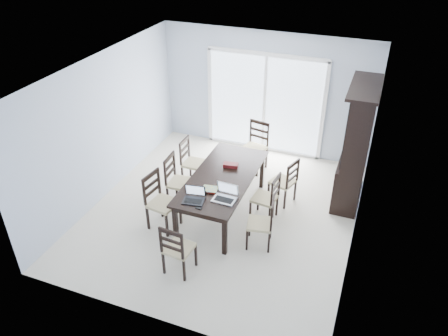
{
  "coord_description": "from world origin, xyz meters",
  "views": [
    {
      "loc": [
        2.25,
        -5.81,
        4.76
      ],
      "look_at": [
        0.03,
        0.0,
        0.92
      ],
      "focal_mm": 35.0,
      "sensor_mm": 36.0,
      "label": 1
    }
  ],
  "objects_px": {
    "chair_right_near": "(266,218)",
    "hot_tub": "(244,106)",
    "chair_left_mid": "(176,176)",
    "chair_end_near": "(175,245)",
    "chair_end_far": "(256,141)",
    "laptop_dark": "(193,199)",
    "chair_left_far": "(190,157)",
    "chair_right_far": "(287,177)",
    "game_box": "(231,165)",
    "dining_table": "(223,180)",
    "laptop_silver": "(224,197)",
    "chair_right_mid": "(270,194)",
    "cell_phone": "(199,208)",
    "chair_left_near": "(158,195)",
    "china_hutch": "(356,147)"
  },
  "relations": [
    {
      "from": "chair_end_near",
      "to": "chair_left_mid",
      "type": "bearing_deg",
      "value": 120.78
    },
    {
      "from": "chair_end_far",
      "to": "cell_phone",
      "type": "height_order",
      "value": "chair_end_far"
    },
    {
      "from": "chair_left_mid",
      "to": "chair_right_near",
      "type": "xyz_separation_m",
      "value": [
        1.81,
        -0.53,
        -0.05
      ]
    },
    {
      "from": "chair_left_near",
      "to": "chair_end_near",
      "type": "bearing_deg",
      "value": 48.78
    },
    {
      "from": "chair_left_far",
      "to": "chair_right_far",
      "type": "height_order",
      "value": "chair_left_far"
    },
    {
      "from": "chair_left_mid",
      "to": "chair_end_near",
      "type": "relative_size",
      "value": 1.09
    },
    {
      "from": "chair_left_mid",
      "to": "chair_right_near",
      "type": "relative_size",
      "value": 1.1
    },
    {
      "from": "china_hutch",
      "to": "chair_end_near",
      "type": "bearing_deg",
      "value": -126.03
    },
    {
      "from": "game_box",
      "to": "chair_right_near",
      "type": "bearing_deg",
      "value": -44.95
    },
    {
      "from": "chair_right_far",
      "to": "game_box",
      "type": "distance_m",
      "value": 1.04
    },
    {
      "from": "game_box",
      "to": "dining_table",
      "type": "bearing_deg",
      "value": -94.04
    },
    {
      "from": "chair_left_mid",
      "to": "hot_tub",
      "type": "distance_m",
      "value": 3.57
    },
    {
      "from": "chair_left_mid",
      "to": "chair_end_near",
      "type": "distance_m",
      "value": 1.78
    },
    {
      "from": "chair_right_mid",
      "to": "chair_end_near",
      "type": "xyz_separation_m",
      "value": [
        -0.91,
        -1.72,
        -0.0
      ]
    },
    {
      "from": "chair_right_mid",
      "to": "game_box",
      "type": "xyz_separation_m",
      "value": [
        -0.8,
        0.26,
        0.23
      ]
    },
    {
      "from": "cell_phone",
      "to": "hot_tub",
      "type": "bearing_deg",
      "value": 107.32
    },
    {
      "from": "chair_end_far",
      "to": "laptop_dark",
      "type": "distance_m",
      "value": 2.53
    },
    {
      "from": "dining_table",
      "to": "chair_end_far",
      "type": "distance_m",
      "value": 1.67
    },
    {
      "from": "cell_phone",
      "to": "game_box",
      "type": "bearing_deg",
      "value": 95.67
    },
    {
      "from": "chair_left_near",
      "to": "chair_right_near",
      "type": "xyz_separation_m",
      "value": [
        1.81,
        0.14,
        -0.07
      ]
    },
    {
      "from": "cell_phone",
      "to": "chair_end_near",
      "type": "bearing_deg",
      "value": -88.67
    },
    {
      "from": "hot_tub",
      "to": "game_box",
      "type": "bearing_deg",
      "value": -75.42
    },
    {
      "from": "chair_right_near",
      "to": "cell_phone",
      "type": "bearing_deg",
      "value": 101.87
    },
    {
      "from": "chair_left_mid",
      "to": "chair_end_far",
      "type": "distance_m",
      "value": 1.97
    },
    {
      "from": "chair_end_near",
      "to": "chair_right_near",
      "type": "bearing_deg",
      "value": 51.0
    },
    {
      "from": "chair_right_near",
      "to": "cell_phone",
      "type": "distance_m",
      "value": 1.06
    },
    {
      "from": "chair_right_mid",
      "to": "game_box",
      "type": "bearing_deg",
      "value": 77.26
    },
    {
      "from": "chair_left_far",
      "to": "cell_phone",
      "type": "relative_size",
      "value": 10.78
    },
    {
      "from": "chair_right_far",
      "to": "game_box",
      "type": "bearing_deg",
      "value": 126.92
    },
    {
      "from": "laptop_silver",
      "to": "game_box",
      "type": "height_order",
      "value": "laptop_silver"
    },
    {
      "from": "laptop_silver",
      "to": "china_hutch",
      "type": "bearing_deg",
      "value": 49.35
    },
    {
      "from": "chair_left_near",
      "to": "chair_right_far",
      "type": "bearing_deg",
      "value": 135.64
    },
    {
      "from": "chair_end_near",
      "to": "cell_phone",
      "type": "distance_m",
      "value": 0.71
    },
    {
      "from": "laptop_dark",
      "to": "chair_left_mid",
      "type": "bearing_deg",
      "value": 122.16
    },
    {
      "from": "chair_right_near",
      "to": "game_box",
      "type": "relative_size",
      "value": 3.93
    },
    {
      "from": "cell_phone",
      "to": "game_box",
      "type": "relative_size",
      "value": 0.38
    },
    {
      "from": "dining_table",
      "to": "chair_left_far",
      "type": "relative_size",
      "value": 2.07
    },
    {
      "from": "laptop_silver",
      "to": "dining_table",
      "type": "bearing_deg",
      "value": 115.39
    },
    {
      "from": "chair_left_far",
      "to": "laptop_dark",
      "type": "relative_size",
      "value": 2.92
    },
    {
      "from": "chair_left_far",
      "to": "chair_end_far",
      "type": "height_order",
      "value": "chair_end_far"
    },
    {
      "from": "chair_right_far",
      "to": "chair_end_far",
      "type": "distance_m",
      "value": 1.35
    },
    {
      "from": "laptop_dark",
      "to": "game_box",
      "type": "height_order",
      "value": "laptop_dark"
    },
    {
      "from": "chair_right_mid",
      "to": "chair_left_near",
      "type": "bearing_deg",
      "value": 120.62
    },
    {
      "from": "chair_right_near",
      "to": "hot_tub",
      "type": "xyz_separation_m",
      "value": [
        -1.75,
        4.1,
        -0.06
      ]
    },
    {
      "from": "laptop_dark",
      "to": "cell_phone",
      "type": "bearing_deg",
      "value": -51.45
    },
    {
      "from": "chair_end_near",
      "to": "chair_end_far",
      "type": "relative_size",
      "value": 0.88
    },
    {
      "from": "chair_left_mid",
      "to": "laptop_silver",
      "type": "height_order",
      "value": "chair_left_mid"
    },
    {
      "from": "china_hutch",
      "to": "game_box",
      "type": "distance_m",
      "value": 2.22
    },
    {
      "from": "chair_left_far",
      "to": "chair_end_far",
      "type": "xyz_separation_m",
      "value": [
        1.03,
        0.98,
        0.06
      ]
    },
    {
      "from": "dining_table",
      "to": "chair_right_near",
      "type": "distance_m",
      "value": 1.11
    }
  ]
}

